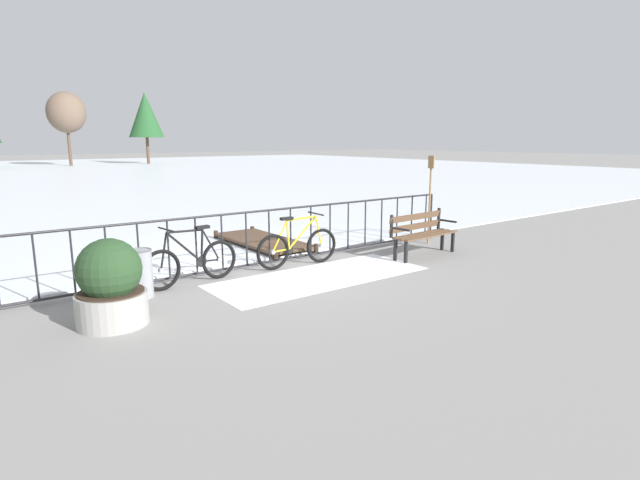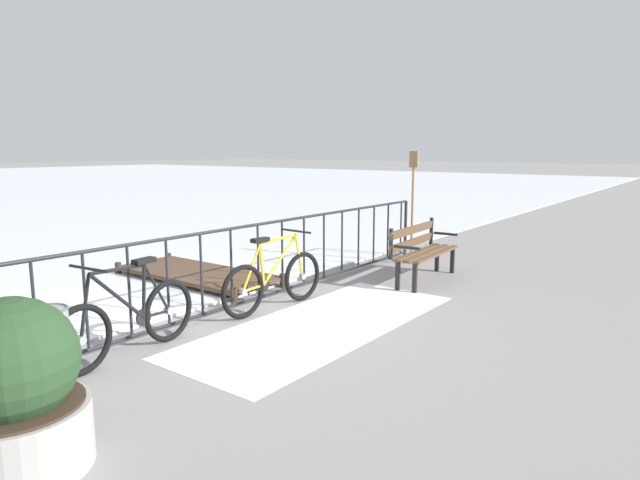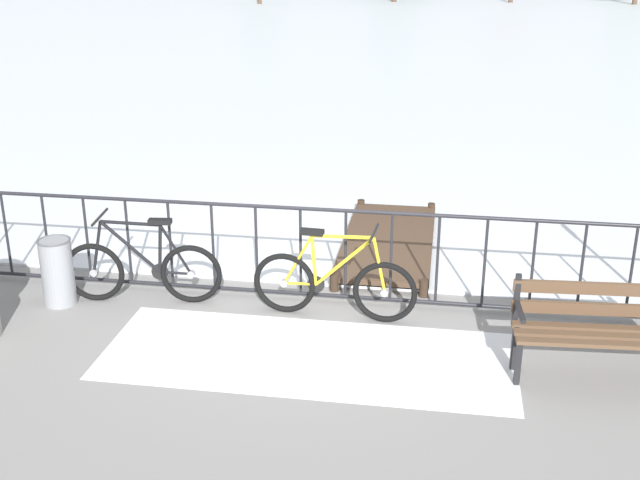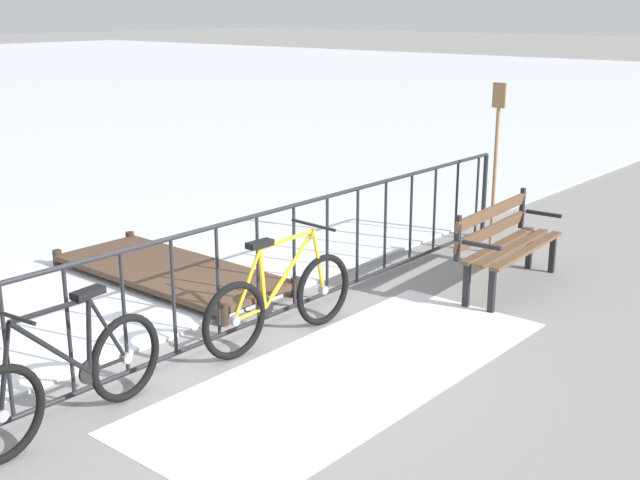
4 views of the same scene
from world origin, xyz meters
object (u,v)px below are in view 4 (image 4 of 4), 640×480
object	(u,v)px
bicycle_second	(68,379)
oar_upright	(496,157)
park_bench	(505,239)
bicycle_near_railing	(281,300)

from	to	relation	value
bicycle_second	oar_upright	xyz separation A→B (m)	(5.61, -0.12, 0.77)
bicycle_second	oar_upright	size ratio (longest dim) A/B	0.86
park_bench	bicycle_second	bearing A→B (deg)	169.85
bicycle_near_railing	oar_upright	bearing A→B (deg)	-1.23
bicycle_near_railing	oar_upright	xyz separation A→B (m)	(3.55, -0.08, 0.77)
bicycle_second	oar_upright	world-z (taller)	oar_upright
bicycle_second	park_bench	bearing A→B (deg)	-10.15
bicycle_near_railing	park_bench	bearing A→B (deg)	-17.08
bicycle_second	park_bench	size ratio (longest dim) A/B	1.05
bicycle_second	bicycle_near_railing	bearing A→B (deg)	-1.28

